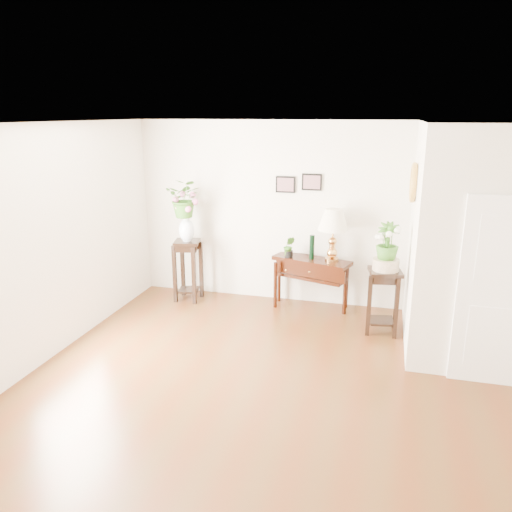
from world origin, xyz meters
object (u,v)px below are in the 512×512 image
(table_lamp, at_px, (333,237))
(plant_stand_a, at_px, (188,270))
(console_table, at_px, (311,283))
(plant_stand_b, at_px, (383,301))

(table_lamp, distance_m, plant_stand_a, 2.34)
(console_table, relative_size, table_lamp, 1.50)
(console_table, height_order, table_lamp, table_lamp)
(console_table, bearing_deg, plant_stand_a, -157.90)
(console_table, distance_m, plant_stand_a, 1.95)
(plant_stand_a, bearing_deg, console_table, 4.78)
(plant_stand_a, height_order, plant_stand_b, plant_stand_a)
(plant_stand_a, bearing_deg, plant_stand_b, -8.66)
(table_lamp, height_order, plant_stand_a, table_lamp)
(console_table, xyz_separation_m, plant_stand_a, (-1.94, -0.16, 0.10))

